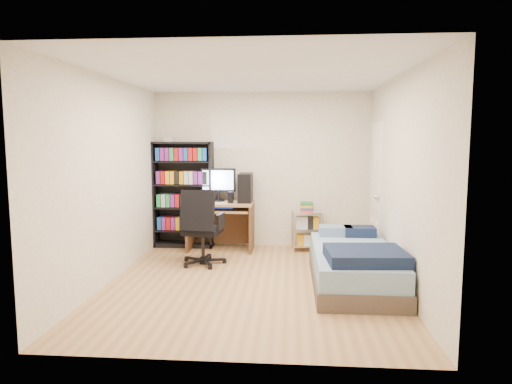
# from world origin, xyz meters

# --- Properties ---
(room) EXTENTS (3.58, 4.08, 2.58)m
(room) POSITION_xyz_m (0.00, 0.00, 1.25)
(room) COLOR tan
(room) RESTS_ON ground
(media_shelf) EXTENTS (0.96, 0.32, 1.78)m
(media_shelf) POSITION_xyz_m (-1.27, 1.84, 0.88)
(media_shelf) COLOR black
(media_shelf) RESTS_ON room
(computer_desk) EXTENTS (1.03, 0.59, 1.29)m
(computer_desk) POSITION_xyz_m (-0.53, 1.69, 0.70)
(computer_desk) COLOR #A57C54
(computer_desk) RESTS_ON room
(office_chair) EXTENTS (0.71, 0.71, 1.08)m
(office_chair) POSITION_xyz_m (-0.76, 0.75, 0.34)
(office_chair) COLOR black
(office_chair) RESTS_ON room
(wire_cart) EXTENTS (0.50, 0.37, 0.76)m
(wire_cart) POSITION_xyz_m (0.73, 1.71, 0.50)
(wire_cart) COLOR silver
(wire_cart) RESTS_ON room
(bed) EXTENTS (0.99, 1.97, 0.56)m
(bed) POSITION_xyz_m (1.24, 0.04, 0.25)
(bed) COLOR brown
(bed) RESTS_ON room
(door) EXTENTS (0.12, 0.80, 2.00)m
(door) POSITION_xyz_m (1.72, 1.35, 1.00)
(door) COLOR white
(door) RESTS_ON room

